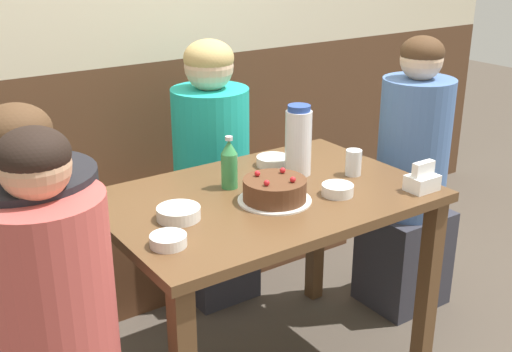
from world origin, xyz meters
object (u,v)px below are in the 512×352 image
soju_bottle (229,164)px  person_pale_blue_shirt (41,318)px  bowl_sauce_shallow (338,190)px  glass_water_tall (353,162)px  bowl_rice_small (179,213)px  person_dark_striped (212,176)px  bowl_soup_white (168,240)px  person_grey_tee (410,188)px  water_pitcher (298,141)px  bowl_side_dish (273,161)px  napkin_holder (422,180)px  birthday_cake (275,190)px  bench_seat (164,243)px

soju_bottle → person_pale_blue_shirt: size_ratio=0.16×
soju_bottle → bowl_sauce_shallow: soju_bottle is taller
soju_bottle → glass_water_tall: bearing=-18.9°
bowl_rice_small → person_dark_striped: size_ratio=0.12×
bowl_sauce_shallow → glass_water_tall: size_ratio=1.14×
bowl_soup_white → bowl_rice_small: 0.18m
bowl_rice_small → person_grey_tee: (1.17, 0.09, -0.21)m
water_pitcher → person_grey_tee: size_ratio=0.22×
person_dark_striped → bowl_soup_white: bearing=-37.8°
bowl_side_dish → person_dark_striped: size_ratio=0.11×
glass_water_tall → napkin_holder: bearing=-69.3°
bowl_side_dish → bowl_sauce_shallow: bearing=-88.6°
soju_bottle → glass_water_tall: (0.45, -0.15, -0.04)m
birthday_cake → bowl_soup_white: bearing=-168.5°
glass_water_tall → person_dark_striped: size_ratio=0.08×
bowl_rice_small → person_pale_blue_shirt: (-0.48, -0.07, -0.17)m
bowl_rice_small → person_pale_blue_shirt: bearing=-171.7°
bowl_soup_white → bowl_sauce_shallow: (0.66, 0.01, 0.00)m
birthday_cake → person_pale_blue_shirt: bearing=-179.0°
birthday_cake → glass_water_tall: size_ratio=2.59×
soju_bottle → person_grey_tee: (0.90, -0.05, -0.28)m
bowl_side_dish → bowl_sauce_shallow: bowl_sauce_shallow is taller
bowl_sauce_shallow → glass_water_tall: (0.18, 0.12, 0.03)m
bowl_side_dish → glass_water_tall: 0.31m
bench_seat → soju_bottle: size_ratio=10.59×
glass_water_tall → person_grey_tee: person_grey_tee is taller
water_pitcher → bowl_sauce_shallow: (-0.02, -0.24, -0.11)m
birthday_cake → bowl_sauce_shallow: bearing=-20.9°
bowl_rice_small → person_grey_tee: 1.19m
soju_bottle → bowl_rice_small: bearing=-154.1°
person_grey_tee → person_dark_striped: size_ratio=1.02×
napkin_holder → person_pale_blue_shirt: (-1.29, 0.20, -0.19)m
birthday_cake → soju_bottle: size_ratio=1.32×
water_pitcher → bowl_soup_white: water_pitcher is taller
soju_bottle → person_pale_blue_shirt: 0.81m
water_pitcher → napkin_holder: size_ratio=2.40×
person_grey_tee → person_dark_striped: bearing=-40.4°
bench_seat → person_pale_blue_shirt: bearing=-132.0°
napkin_holder → bowl_side_dish: bearing=119.4°
bowl_soup_white → bowl_sauce_shallow: 0.66m
bowl_soup_white → person_pale_blue_shirt: (-0.36, 0.08, -0.17)m
soju_bottle → bowl_rice_small: size_ratio=1.36×
birthday_cake → person_dark_striped: (0.17, 0.71, -0.21)m
napkin_holder → bowl_side_dish: napkin_holder is taller
bench_seat → napkin_holder: size_ratio=18.30×
birthday_cake → person_dark_striped: size_ratio=0.21×
soju_bottle → person_grey_tee: 0.94m
soju_bottle → glass_water_tall: 0.48m
birthday_cake → person_grey_tee: bearing=9.7°
bench_seat → water_pitcher: water_pitcher is taller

